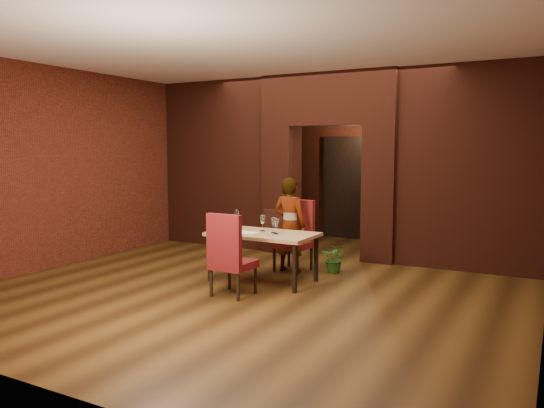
{
  "coord_description": "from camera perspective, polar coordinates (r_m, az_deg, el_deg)",
  "views": [
    {
      "loc": [
        3.57,
        -6.69,
        1.91
      ],
      "look_at": [
        -0.07,
        0.0,
        1.11
      ],
      "focal_mm": 35.0,
      "sensor_mm": 36.0,
      "label": 1
    }
  ],
  "objects": [
    {
      "name": "floor",
      "position": [
        7.82,
        0.44,
        -8.11
      ],
      "size": [
        8.0,
        8.0,
        0.0
      ],
      "primitive_type": "plane",
      "color": "#472D11",
      "rests_on": "ground"
    },
    {
      "name": "ceiling",
      "position": [
        7.69,
        0.46,
        15.69
      ],
      "size": [
        7.0,
        8.0,
        0.04
      ],
      "primitive_type": "cube",
      "color": "silver",
      "rests_on": "ground"
    },
    {
      "name": "wall_back",
      "position": [
        11.27,
        10.1,
        4.35
      ],
      "size": [
        7.0,
        0.04,
        3.2
      ],
      "primitive_type": "cube",
      "color": "maroon",
      "rests_on": "ground"
    },
    {
      "name": "wall_front",
      "position": [
        4.48,
        -24.43,
        1.55
      ],
      "size": [
        7.0,
        0.04,
        3.2
      ],
      "primitive_type": "cube",
      "color": "maroon",
      "rests_on": "ground"
    },
    {
      "name": "wall_left",
      "position": [
        9.73,
        -18.09,
        3.91
      ],
      "size": [
        0.04,
        8.0,
        3.2
      ],
      "primitive_type": "cube",
      "color": "maroon",
      "rests_on": "ground"
    },
    {
      "name": "pillar_left",
      "position": [
        9.82,
        1.05,
        1.59
      ],
      "size": [
        0.55,
        0.55,
        2.3
      ],
      "primitive_type": "cube",
      "color": "maroon",
      "rests_on": "ground"
    },
    {
      "name": "pillar_right",
      "position": [
        9.1,
        11.72,
        1.11
      ],
      "size": [
        0.55,
        0.55,
        2.3
      ],
      "primitive_type": "cube",
      "color": "maroon",
      "rests_on": "ground"
    },
    {
      "name": "lintel",
      "position": [
        9.43,
        6.3,
        11.1
      ],
      "size": [
        2.45,
        0.55,
        0.9
      ],
      "primitive_type": "cube",
      "color": "maroon",
      "rests_on": "ground"
    },
    {
      "name": "wing_wall_left",
      "position": [
        10.52,
        -5.8,
        4.31
      ],
      "size": [
        2.28,
        0.35,
        3.2
      ],
      "primitive_type": "cube",
      "color": "maroon",
      "rests_on": "ground"
    },
    {
      "name": "wing_wall_right",
      "position": [
        8.78,
        20.66,
        3.62
      ],
      "size": [
        2.28,
        0.35,
        3.2
      ],
      "primitive_type": "cube",
      "color": "maroon",
      "rests_on": "ground"
    },
    {
      "name": "vent_panel",
      "position": [
        9.63,
        0.23,
        -2.09
      ],
      "size": [
        0.4,
        0.03,
        0.5
      ],
      "primitive_type": "cube",
      "color": "#9C442D",
      "rests_on": "ground"
    },
    {
      "name": "rear_door",
      "position": [
        11.38,
        8.04,
        1.63
      ],
      "size": [
        0.9,
        0.08,
        2.1
      ],
      "primitive_type": "cube",
      "color": "black",
      "rests_on": "ground"
    },
    {
      "name": "rear_door_frame",
      "position": [
        11.34,
        7.97,
        1.61
      ],
      "size": [
        1.02,
        0.04,
        2.22
      ],
      "primitive_type": "cube",
      "color": "black",
      "rests_on": "ground"
    },
    {
      "name": "dining_table",
      "position": [
        7.65,
        -0.99,
        -5.71
      ],
      "size": [
        1.51,
        0.85,
        0.71
      ],
      "primitive_type": "cube",
      "rotation": [
        0.0,
        0.0,
        -0.0
      ],
      "color": "tan",
      "rests_on": "ground"
    },
    {
      "name": "chair_far",
      "position": [
        8.26,
        2.28,
        -3.45
      ],
      "size": [
        0.55,
        0.55,
        1.1
      ],
      "primitive_type": "cube",
      "rotation": [
        0.0,
        0.0,
        -0.1
      ],
      "color": "maroon",
      "rests_on": "ground"
    },
    {
      "name": "chair_near",
      "position": [
        6.91,
        -4.18,
        -5.39
      ],
      "size": [
        0.5,
        0.5,
        1.09
      ],
      "primitive_type": "cube",
      "rotation": [
        0.0,
        0.0,
        3.12
      ],
      "color": "maroon",
      "rests_on": "ground"
    },
    {
      "name": "person_seated",
      "position": [
        8.2,
        1.92,
        -2.23
      ],
      "size": [
        0.54,
        0.36,
        1.47
      ],
      "primitive_type": "imported",
      "rotation": [
        0.0,
        0.0,
        3.12
      ],
      "color": "beige",
      "rests_on": "ground"
    },
    {
      "name": "wine_glass_a",
      "position": [
        7.72,
        -1.02,
        -2.07
      ],
      "size": [
        0.09,
        0.09,
        0.23
      ],
      "primitive_type": null,
      "color": "white",
      "rests_on": "dining_table"
    },
    {
      "name": "wine_glass_b",
      "position": [
        7.54,
        0.19,
        -2.3
      ],
      "size": [
        0.09,
        0.09,
        0.22
      ],
      "primitive_type": null,
      "color": "silver",
      "rests_on": "dining_table"
    },
    {
      "name": "wine_glass_c",
      "position": [
        7.43,
        0.47,
        -2.41
      ],
      "size": [
        0.09,
        0.09,
        0.22
      ],
      "primitive_type": null,
      "color": "white",
      "rests_on": "dining_table"
    },
    {
      "name": "tasting_sheet",
      "position": [
        7.58,
        -2.73,
        -3.09
      ],
      "size": [
        0.3,
        0.22,
        0.0
      ],
      "primitive_type": "cube",
      "rotation": [
        0.0,
        0.0,
        0.0
      ],
      "color": "white",
      "rests_on": "dining_table"
    },
    {
      "name": "wine_bucket",
      "position": [
        7.72,
        -4.8,
        -2.17
      ],
      "size": [
        0.17,
        0.17,
        0.21
      ],
      "primitive_type": "cylinder",
      "color": "silver",
      "rests_on": "dining_table"
    },
    {
      "name": "water_bottle",
      "position": [
        7.85,
        -3.82,
        -1.66
      ],
      "size": [
        0.07,
        0.07,
        0.31
      ],
      "primitive_type": "cylinder",
      "color": "white",
      "rests_on": "dining_table"
    },
    {
      "name": "potted_plant",
      "position": [
        8.26,
        6.77,
        -5.82
      ],
      "size": [
        0.44,
        0.4,
        0.44
      ],
      "primitive_type": "imported",
      "rotation": [
        0.0,
        0.0,
        0.15
      ],
      "color": "#2B7125",
      "rests_on": "ground"
    }
  ]
}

